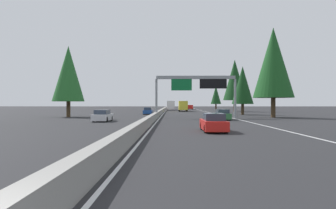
{
  "coord_description": "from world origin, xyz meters",
  "views": [
    {
      "loc": [
        -2.82,
        -2.12,
        2.26
      ],
      "look_at": [
        46.68,
        -1.46,
        2.08
      ],
      "focal_mm": 30.25,
      "sensor_mm": 36.0,
      "label": 1
    }
  ],
  "objects_px": {
    "box_truck_distant_a": "(183,106)",
    "bus_far_center": "(171,105)",
    "sedan_mid_center": "(213,123)",
    "minivan_mid_left": "(190,107)",
    "conifer_right_mid": "(243,85)",
    "conifer_right_near": "(273,63)",
    "conifer_right_far": "(235,80)",
    "conifer_right_distant": "(216,95)",
    "sedan_near_right": "(222,115)",
    "oncoming_near": "(103,116)",
    "sign_gantry_overhead": "(197,84)",
    "conifer_left_near": "(68,74)",
    "oncoming_far": "(148,111)"
  },
  "relations": [
    {
      "from": "sign_gantry_overhead",
      "to": "oncoming_far",
      "type": "bearing_deg",
      "value": 31.42
    },
    {
      "from": "conifer_right_mid",
      "to": "conifer_left_near",
      "type": "bearing_deg",
      "value": 108.03
    },
    {
      "from": "oncoming_far",
      "to": "conifer_right_far",
      "type": "bearing_deg",
      "value": 132.14
    },
    {
      "from": "sign_gantry_overhead",
      "to": "sedan_mid_center",
      "type": "distance_m",
      "value": 21.76
    },
    {
      "from": "sedan_mid_center",
      "to": "conifer_right_mid",
      "type": "bearing_deg",
      "value": -17.68
    },
    {
      "from": "sedan_mid_center",
      "to": "minivan_mid_left",
      "type": "height_order",
      "value": "minivan_mid_left"
    },
    {
      "from": "oncoming_near",
      "to": "oncoming_far",
      "type": "xyz_separation_m",
      "value": [
        23.15,
        -3.81,
        0.0
      ]
    },
    {
      "from": "oncoming_near",
      "to": "conifer_right_mid",
      "type": "height_order",
      "value": "conifer_right_mid"
    },
    {
      "from": "oncoming_near",
      "to": "conifer_right_distant",
      "type": "xyz_separation_m",
      "value": [
        77.32,
        -26.34,
        4.98
      ]
    },
    {
      "from": "sedan_mid_center",
      "to": "bus_far_center",
      "type": "height_order",
      "value": "bus_far_center"
    },
    {
      "from": "sign_gantry_overhead",
      "to": "conifer_right_near",
      "type": "distance_m",
      "value": 13.14
    },
    {
      "from": "minivan_mid_left",
      "to": "conifer_right_mid",
      "type": "height_order",
      "value": "conifer_right_mid"
    },
    {
      "from": "oncoming_far",
      "to": "conifer_right_mid",
      "type": "height_order",
      "value": "conifer_right_mid"
    },
    {
      "from": "conifer_right_distant",
      "to": "conifer_right_near",
      "type": "bearing_deg",
      "value": 178.99
    },
    {
      "from": "conifer_right_distant",
      "to": "conifer_left_near",
      "type": "xyz_separation_m",
      "value": [
        -65.86,
        34.89,
        1.56
      ]
    },
    {
      "from": "sedan_near_right",
      "to": "conifer_left_near",
      "type": "xyz_separation_m",
      "value": [
        7.87,
        24.25,
        6.54
      ]
    },
    {
      "from": "sedan_near_right",
      "to": "box_truck_distant_a",
      "type": "xyz_separation_m",
      "value": [
        42.15,
        3.76,
        0.93
      ]
    },
    {
      "from": "sedan_near_right",
      "to": "conifer_left_near",
      "type": "distance_m",
      "value": 26.32
    },
    {
      "from": "sedan_near_right",
      "to": "conifer_right_far",
      "type": "bearing_deg",
      "value": -14.88
    },
    {
      "from": "bus_far_center",
      "to": "conifer_right_near",
      "type": "height_order",
      "value": "conifer_right_near"
    },
    {
      "from": "box_truck_distant_a",
      "to": "oncoming_far",
      "type": "xyz_separation_m",
      "value": [
        -22.58,
        8.13,
        -0.93
      ]
    },
    {
      "from": "sign_gantry_overhead",
      "to": "minivan_mid_left",
      "type": "distance_m",
      "value": 64.68
    },
    {
      "from": "box_truck_distant_a",
      "to": "oncoming_far",
      "type": "bearing_deg",
      "value": 160.19
    },
    {
      "from": "minivan_mid_left",
      "to": "conifer_right_near",
      "type": "height_order",
      "value": "conifer_right_near"
    },
    {
      "from": "minivan_mid_left",
      "to": "oncoming_far",
      "type": "relative_size",
      "value": 1.14
    },
    {
      "from": "sedan_mid_center",
      "to": "conifer_right_distant",
      "type": "bearing_deg",
      "value": -8.99
    },
    {
      "from": "sedan_mid_center",
      "to": "conifer_right_near",
      "type": "relative_size",
      "value": 0.3
    },
    {
      "from": "minivan_mid_left",
      "to": "conifer_right_near",
      "type": "distance_m",
      "value": 63.93
    },
    {
      "from": "sedan_near_right",
      "to": "oncoming_near",
      "type": "xyz_separation_m",
      "value": [
        -3.58,
        15.7,
        0.0
      ]
    },
    {
      "from": "box_truck_distant_a",
      "to": "conifer_right_mid",
      "type": "bearing_deg",
      "value": -155.14
    },
    {
      "from": "oncoming_near",
      "to": "sedan_mid_center",
      "type": "bearing_deg",
      "value": 43.89
    },
    {
      "from": "conifer_right_distant",
      "to": "sedan_near_right",
      "type": "bearing_deg",
      "value": 171.79
    },
    {
      "from": "oncoming_near",
      "to": "conifer_right_distant",
      "type": "bearing_deg",
      "value": 161.19
    },
    {
      "from": "box_truck_distant_a",
      "to": "bus_far_center",
      "type": "bearing_deg",
      "value": 12.2
    },
    {
      "from": "minivan_mid_left",
      "to": "conifer_right_distant",
      "type": "height_order",
      "value": "conifer_right_distant"
    },
    {
      "from": "sedan_near_right",
      "to": "conifer_right_distant",
      "type": "bearing_deg",
      "value": -8.21
    },
    {
      "from": "sedan_mid_center",
      "to": "oncoming_near",
      "type": "xyz_separation_m",
      "value": [
        12.59,
        12.11,
        0.0
      ]
    },
    {
      "from": "sedan_mid_center",
      "to": "minivan_mid_left",
      "type": "xyz_separation_m",
      "value": [
        85.73,
        -3.64,
        0.27
      ]
    },
    {
      "from": "conifer_right_near",
      "to": "conifer_right_far",
      "type": "distance_m",
      "value": 33.13
    },
    {
      "from": "box_truck_distant_a",
      "to": "conifer_right_distant",
      "type": "bearing_deg",
      "value": -24.51
    },
    {
      "from": "sedan_near_right",
      "to": "oncoming_far",
      "type": "bearing_deg",
      "value": 31.28
    },
    {
      "from": "sedan_near_right",
      "to": "conifer_right_far",
      "type": "xyz_separation_m",
      "value": [
        39.93,
        -10.61,
        8.14
      ]
    },
    {
      "from": "conifer_right_near",
      "to": "conifer_right_far",
      "type": "xyz_separation_m",
      "value": [
        33.11,
        -1.15,
        -0.04
      ]
    },
    {
      "from": "box_truck_distant_a",
      "to": "oncoming_far",
      "type": "distance_m",
      "value": 24.02
    },
    {
      "from": "bus_far_center",
      "to": "minivan_mid_left",
      "type": "height_order",
      "value": "bus_far_center"
    },
    {
      "from": "sign_gantry_overhead",
      "to": "conifer_right_near",
      "type": "height_order",
      "value": "conifer_right_near"
    },
    {
      "from": "sedan_mid_center",
      "to": "bus_far_center",
      "type": "relative_size",
      "value": 0.38
    },
    {
      "from": "sedan_near_right",
      "to": "conifer_right_mid",
      "type": "bearing_deg",
      "value": -22.04
    },
    {
      "from": "box_truck_distant_a",
      "to": "conifer_right_near",
      "type": "distance_m",
      "value": 38.42
    },
    {
      "from": "conifer_right_distant",
      "to": "sedan_mid_center",
      "type": "bearing_deg",
      "value": 171.01
    }
  ]
}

